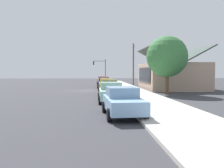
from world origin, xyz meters
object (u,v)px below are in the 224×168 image
object	(u,v)px
car_silver	(102,80)
car_navy	(104,82)
car_olive	(109,87)
traffic_light_main	(101,67)
car_skyblue	(123,101)
car_mustard	(106,84)
fire_hydrant_red	(138,101)
shade_tree	(167,57)
car_seafoam	(111,92)
utility_pole_wooden	(133,64)
car_cherry	(104,81)

from	to	relation	value
car_silver	car_navy	distance (m)	12.39
car_olive	traffic_light_main	xyz separation A→B (m)	(-28.47, -0.29, 2.68)
car_skyblue	car_mustard	bearing A→B (deg)	177.02
fire_hydrant_red	car_olive	bearing A→B (deg)	-171.64
car_skyblue	traffic_light_main	distance (m)	40.68
shade_tree	traffic_light_main	size ratio (longest dim) A/B	1.21
car_olive	car_seafoam	size ratio (longest dim) A/B	0.97
traffic_light_main	car_skyblue	bearing A→B (deg)	0.48
car_skyblue	utility_pole_wooden	world-z (taller)	utility_pole_wooden
car_cherry	traffic_light_main	xyz separation A→B (m)	(-10.27, -0.33, 2.68)
shade_tree	fire_hydrant_red	xyz separation A→B (m)	(9.72, -4.87, -3.57)
traffic_light_main	fire_hydrant_red	size ratio (longest dim) A/B	7.32
car_silver	car_skyblue	size ratio (longest dim) A/B	0.98
car_navy	utility_pole_wooden	distance (m)	8.88
car_cherry	car_mustard	distance (m)	11.99
car_navy	utility_pole_wooden	size ratio (longest dim) A/B	0.65
car_seafoam	shade_tree	xyz separation A→B (m)	(-6.20, 6.44, 3.25)
traffic_light_main	fire_hydrant_red	xyz separation A→B (m)	(37.81, 1.66, -2.99)
car_mustard	car_seafoam	bearing A→B (deg)	1.06
car_silver	car_skyblue	xyz separation A→B (m)	(36.36, 0.14, 0.00)
car_cherry	car_olive	xyz separation A→B (m)	(18.21, -0.04, -0.00)
car_silver	car_olive	world-z (taller)	same
traffic_light_main	utility_pole_wooden	bearing A→B (deg)	28.64
car_skyblue	shade_tree	xyz separation A→B (m)	(-12.50, 6.19, 3.26)
car_silver	car_navy	xyz separation A→B (m)	(12.39, -0.03, 0.00)
traffic_light_main	fire_hydrant_red	bearing A→B (deg)	2.51
shade_tree	traffic_light_main	bearing A→B (deg)	-166.91
car_seafoam	utility_pole_wooden	xyz separation A→B (m)	(-23.93, 5.56, 3.11)
car_mustard	car_cherry	bearing A→B (deg)	-178.69
fire_hydrant_red	car_navy	bearing A→B (deg)	-175.99
car_olive	shade_tree	xyz separation A→B (m)	(-0.38, 6.24, 3.26)
car_silver	shade_tree	distance (m)	24.90
car_cherry	traffic_light_main	size ratio (longest dim) A/B	0.90
car_navy	fire_hydrant_red	xyz separation A→B (m)	(21.20, 1.49, -0.32)
car_silver	utility_pole_wooden	bearing A→B (deg)	44.98
shade_tree	utility_pole_wooden	size ratio (longest dim) A/B	0.84
car_seafoam	fire_hydrant_red	world-z (taller)	car_seafoam
car_skyblue	traffic_light_main	size ratio (longest dim) A/B	0.87
car_mustard	utility_pole_wooden	size ratio (longest dim) A/B	0.59
car_silver	utility_pole_wooden	world-z (taller)	utility_pole_wooden
car_olive	traffic_light_main	bearing A→B (deg)	-179.78
car_olive	car_seafoam	distance (m)	5.82
car_cherry	car_mustard	bearing A→B (deg)	-2.76
car_navy	car_mustard	distance (m)	5.65
car_mustard	car_olive	size ratio (longest dim) A/B	0.98
car_navy	car_seafoam	world-z (taller)	same
car_mustard	shade_tree	distance (m)	9.17
car_mustard	utility_pole_wooden	xyz separation A→B (m)	(-11.90, 5.42, 3.11)
car_olive	fire_hydrant_red	bearing A→B (deg)	8.01
car_skyblue	fire_hydrant_red	world-z (taller)	car_skyblue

